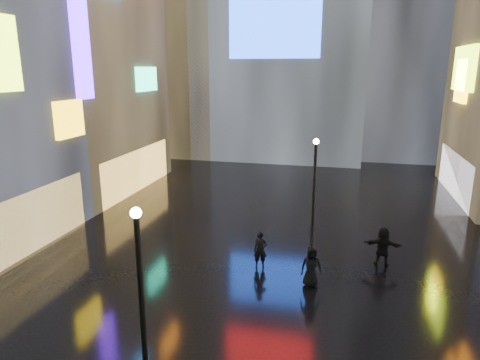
% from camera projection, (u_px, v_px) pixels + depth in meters
% --- Properties ---
extents(ground, '(140.00, 140.00, 0.00)m').
position_uv_depth(ground, '(275.00, 233.00, 23.25)').
color(ground, black).
rests_on(ground, ground).
extents(building_left_far, '(10.28, 12.00, 22.00)m').
position_uv_depth(building_left_far, '(65.00, 34.00, 29.76)').
color(building_left_far, black).
rests_on(building_left_far, ground).
extents(tower_flank_left, '(10.00, 10.00, 26.00)m').
position_uv_depth(tower_flank_left, '(176.00, 25.00, 43.84)').
color(tower_flank_left, black).
rests_on(tower_flank_left, ground).
extents(lamp_near, '(0.30, 0.30, 5.20)m').
position_uv_depth(lamp_near, '(141.00, 287.00, 11.55)').
color(lamp_near, black).
rests_on(lamp_near, ground).
extents(lamp_far, '(0.30, 0.30, 5.20)m').
position_uv_depth(lamp_far, '(314.00, 181.00, 22.30)').
color(lamp_far, black).
rests_on(lamp_far, ground).
extents(pedestrian_4, '(0.95, 0.74, 1.73)m').
position_uv_depth(pedestrian_4, '(311.00, 267.00, 17.34)').
color(pedestrian_4, black).
rests_on(pedestrian_4, ground).
extents(pedestrian_5, '(1.69, 0.61, 1.80)m').
position_uv_depth(pedestrian_5, '(383.00, 247.00, 19.21)').
color(pedestrian_5, black).
rests_on(pedestrian_5, ground).
extents(pedestrian_6, '(0.68, 0.52, 1.67)m').
position_uv_depth(pedestrian_6, '(260.00, 250.00, 19.01)').
color(pedestrian_6, black).
rests_on(pedestrian_6, ground).
extents(umbrella_2, '(1.38, 1.38, 0.89)m').
position_uv_depth(umbrella_2, '(313.00, 236.00, 17.01)').
color(umbrella_2, black).
rests_on(umbrella_2, pedestrian_4).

